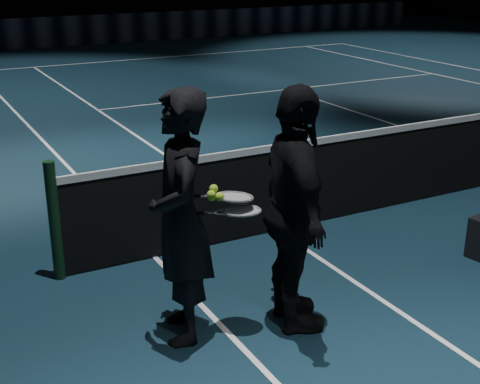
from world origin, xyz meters
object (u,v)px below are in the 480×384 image
object	(u,v)px
player_a	(181,218)
player_b	(295,212)
racket_lower	(242,211)
racket_upper	(234,197)
tennis_balls	(215,194)

from	to	relation	value
player_a	player_b	size ratio (longest dim) A/B	1.00
player_a	racket_lower	distance (m)	0.45
player_b	racket_lower	world-z (taller)	player_b
player_a	racket_upper	size ratio (longest dim) A/B	2.80
player_a	player_b	bearing A→B (deg)	87.64
racket_upper	tennis_balls	bearing A→B (deg)	-170.43
racket_lower	player_a	bearing A→B (deg)	-180.00
player_a	racket_upper	distance (m)	0.42
player_a	racket_upper	xyz separation A→B (m)	(0.39, -0.09, 0.13)
player_b	tennis_balls	xyz separation A→B (m)	(-0.56, 0.20, 0.17)
player_b	racket_upper	xyz separation A→B (m)	(-0.41, 0.19, 0.13)
player_b	racket_upper	size ratio (longest dim) A/B	2.80
player_b	racket_upper	distance (m)	0.47
player_a	tennis_balls	distance (m)	0.31
player_a	racket_lower	bearing A→B (deg)	87.64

